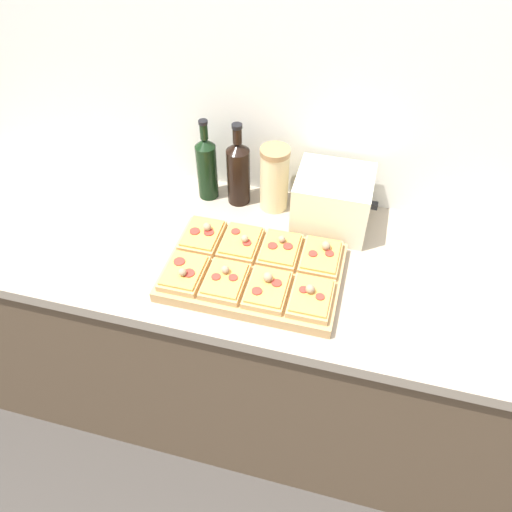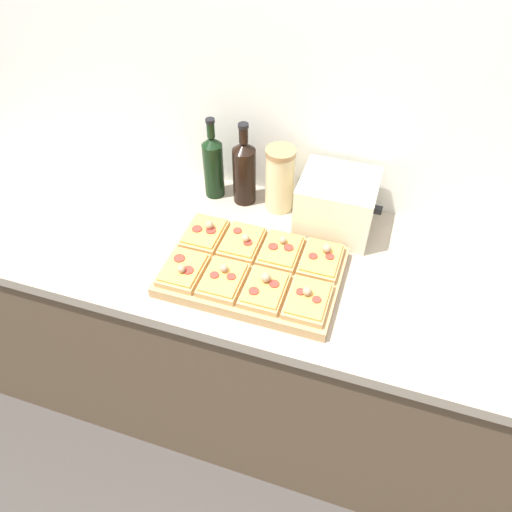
{
  "view_description": "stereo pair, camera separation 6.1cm",
  "coord_description": "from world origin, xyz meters",
  "px_view_note": "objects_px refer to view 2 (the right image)",
  "views": [
    {
      "loc": [
        0.23,
        -0.74,
        2.02
      ],
      "look_at": [
        -0.03,
        0.26,
        0.98
      ],
      "focal_mm": 35.0,
      "sensor_mm": 36.0,
      "label": 1
    },
    {
      "loc": [
        0.29,
        -0.72,
        2.02
      ],
      "look_at": [
        -0.03,
        0.26,
        0.98
      ],
      "focal_mm": 35.0,
      "sensor_mm": 36.0,
      "label": 2
    }
  ],
  "objects_px": {
    "cutting_board": "(253,272)",
    "toaster_oven": "(337,204)",
    "wine_bottle": "(244,171)",
    "grain_jar_tall": "(280,179)",
    "olive_oil_bottle": "(213,165)"
  },
  "relations": [
    {
      "from": "grain_jar_tall",
      "to": "toaster_oven",
      "type": "bearing_deg",
      "value": -12.59
    },
    {
      "from": "cutting_board",
      "to": "wine_bottle",
      "type": "bearing_deg",
      "value": 112.77
    },
    {
      "from": "olive_oil_bottle",
      "to": "grain_jar_tall",
      "type": "relative_size",
      "value": 1.28
    },
    {
      "from": "toaster_oven",
      "to": "wine_bottle",
      "type": "bearing_deg",
      "value": 172.12
    },
    {
      "from": "wine_bottle",
      "to": "grain_jar_tall",
      "type": "xyz_separation_m",
      "value": [
        0.12,
        0.0,
        -0.01
      ]
    },
    {
      "from": "cutting_board",
      "to": "wine_bottle",
      "type": "xyz_separation_m",
      "value": [
        -0.14,
        0.33,
        0.1
      ]
    },
    {
      "from": "wine_bottle",
      "to": "toaster_oven",
      "type": "xyz_separation_m",
      "value": [
        0.32,
        -0.04,
        -0.03
      ]
    },
    {
      "from": "cutting_board",
      "to": "olive_oil_bottle",
      "type": "distance_m",
      "value": 0.43
    },
    {
      "from": "cutting_board",
      "to": "wine_bottle",
      "type": "height_order",
      "value": "wine_bottle"
    },
    {
      "from": "cutting_board",
      "to": "toaster_oven",
      "type": "relative_size",
      "value": 1.98
    },
    {
      "from": "cutting_board",
      "to": "grain_jar_tall",
      "type": "distance_m",
      "value": 0.35
    },
    {
      "from": "grain_jar_tall",
      "to": "toaster_oven",
      "type": "height_order",
      "value": "grain_jar_tall"
    },
    {
      "from": "olive_oil_bottle",
      "to": "wine_bottle",
      "type": "height_order",
      "value": "wine_bottle"
    },
    {
      "from": "cutting_board",
      "to": "toaster_oven",
      "type": "distance_m",
      "value": 0.35
    },
    {
      "from": "cutting_board",
      "to": "grain_jar_tall",
      "type": "bearing_deg",
      "value": 92.96
    }
  ]
}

